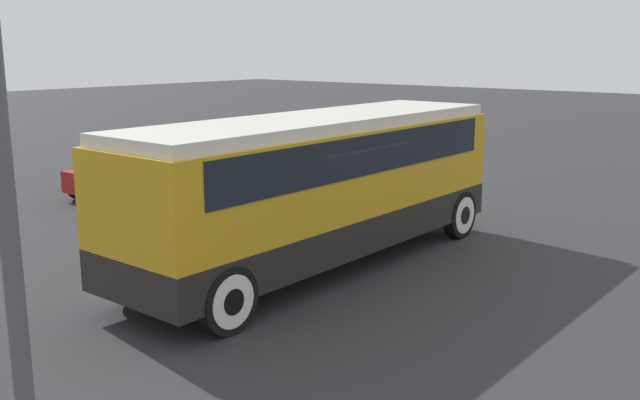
% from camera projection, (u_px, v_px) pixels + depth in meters
% --- Properties ---
extents(ground_plane, '(120.00, 120.00, 0.00)m').
position_uv_depth(ground_plane, '(320.00, 266.00, 14.38)').
color(ground_plane, '#2D2D30').
extents(tour_bus, '(9.26, 2.51, 3.02)m').
position_uv_depth(tour_bus, '(323.00, 176.00, 14.06)').
color(tour_bus, black).
rests_on(tour_bus, ground_plane).
extents(parked_car_near, '(4.78, 1.83, 1.40)m').
position_uv_depth(parked_car_near, '(147.00, 170.00, 21.39)').
color(parked_car_near, maroon).
rests_on(parked_car_near, ground_plane).
extents(parked_car_mid, '(4.31, 1.85, 1.33)m').
position_uv_depth(parked_car_mid, '(254.00, 169.00, 21.65)').
color(parked_car_mid, '#2D5638').
rests_on(parked_car_mid, ground_plane).
extents(lamp_post, '(0.44, 0.44, 5.55)m').
position_uv_depth(lamp_post, '(0.00, 136.00, 5.49)').
color(lamp_post, '#515156').
rests_on(lamp_post, ground_plane).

